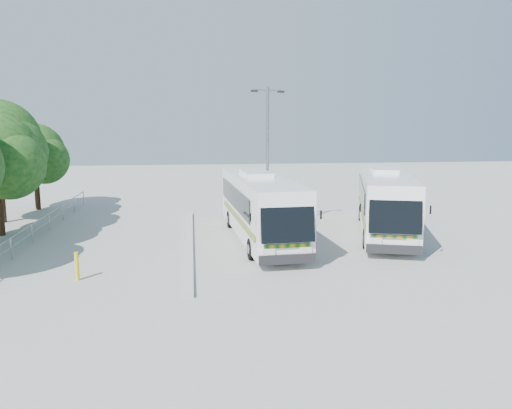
{
  "coord_description": "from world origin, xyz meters",
  "views": [
    {
      "loc": [
        -2.07,
        -22.38,
        5.91
      ],
      "look_at": [
        1.1,
        2.24,
        1.85
      ],
      "focal_mm": 35.0,
      "sensor_mm": 36.0,
      "label": 1
    }
  ],
  "objects": [
    {
      "name": "bollard",
      "position": [
        -6.48,
        -3.39,
        0.55
      ],
      "size": [
        0.18,
        0.18,
        1.09
      ],
      "primitive_type": "cylinder",
      "rotation": [
        0.0,
        0.0,
        0.23
      ],
      "color": "yellow",
      "rests_on": "ground"
    },
    {
      "name": "kerb_divider",
      "position": [
        -2.3,
        2.0,
        0.07
      ],
      "size": [
        0.4,
        16.0,
        0.15
      ],
      "primitive_type": "cube",
      "color": "#B2B2AD",
      "rests_on": "ground"
    },
    {
      "name": "coach_adjacent",
      "position": [
        8.22,
        3.12,
        1.79
      ],
      "size": [
        5.73,
        11.94,
        3.27
      ],
      "rotation": [
        0.0,
        0.0,
        -0.3
      ],
      "color": "white",
      "rests_on": "ground"
    },
    {
      "name": "railing",
      "position": [
        -10.0,
        4.0,
        0.74
      ],
      "size": [
        0.06,
        22.0,
        1.0
      ],
      "color": "gray",
      "rests_on": "ground"
    },
    {
      "name": "tree_far_e",
      "position": [
        -12.63,
        13.3,
        3.89
      ],
      "size": [
        4.54,
        4.28,
        5.92
      ],
      "color": "#382314",
      "rests_on": "ground"
    },
    {
      "name": "coach_main",
      "position": [
        1.3,
        2.37,
        1.77
      ],
      "size": [
        3.06,
        11.79,
        3.24
      ],
      "rotation": [
        0.0,
        0.0,
        0.06
      ],
      "color": "white",
      "rests_on": "ground"
    },
    {
      "name": "ground",
      "position": [
        0.0,
        0.0,
        0.0
      ],
      "size": [
        100.0,
        100.0,
        0.0
      ],
      "primitive_type": "plane",
      "color": "#A1A19B",
      "rests_on": "ground"
    },
    {
      "name": "lamppost",
      "position": [
        2.0,
        4.36,
        4.31
      ],
      "size": [
        1.88,
        0.71,
        7.82
      ],
      "rotation": [
        0.0,
        0.0,
        0.29
      ],
      "color": "gray",
      "rests_on": "ground"
    }
  ]
}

